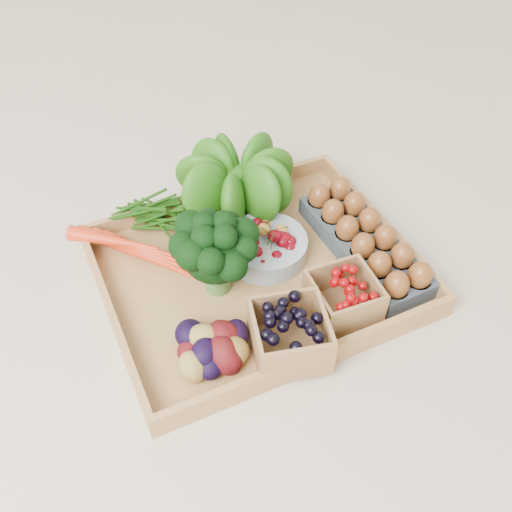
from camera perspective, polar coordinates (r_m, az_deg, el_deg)
name	(u,v)px	position (r m, az deg, el deg)	size (l,w,h in m)	color
ground	(256,278)	(1.07, 0.00, -2.22)	(4.00, 4.00, 0.00)	beige
tray	(256,275)	(1.06, 0.00, -1.95)	(0.55, 0.45, 0.01)	#B08049
carrots	(136,250)	(1.09, -11.92, 0.61)	(0.20, 0.14, 0.05)	red
lettuce	(237,176)	(1.13, -1.92, 7.95)	(0.16, 0.16, 0.16)	#19520C
broccoli	(217,265)	(0.99, -3.95, -0.89)	(0.15, 0.15, 0.12)	black
cherry_bowl	(266,247)	(1.07, 1.00, 0.88)	(0.16, 0.16, 0.04)	#8C9EA5
egg_carton	(364,245)	(1.10, 10.73, 1.08)	(0.11, 0.31, 0.04)	#373E46
potatoes	(214,342)	(0.91, -4.24, -8.59)	(0.14, 0.14, 0.08)	#3E090C
punnet_blackberry	(290,335)	(0.92, 3.38, -7.88)	(0.12, 0.12, 0.08)	black
punnet_raspberry	(344,297)	(0.98, 8.75, -4.05)	(0.11, 0.11, 0.07)	#710506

